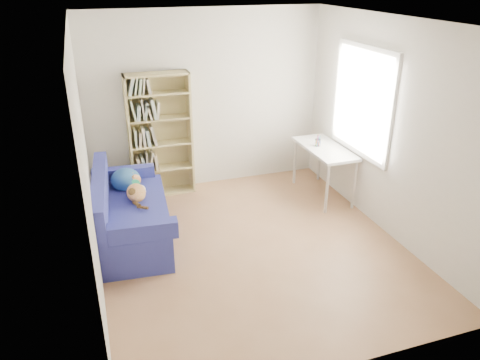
% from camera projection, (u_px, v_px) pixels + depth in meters
% --- Properties ---
extents(ground, '(4.00, 4.00, 0.00)m').
position_uv_depth(ground, '(252.00, 247.00, 5.64)').
color(ground, '#916441').
rests_on(ground, ground).
extents(room_shell, '(3.54, 4.04, 2.62)m').
position_uv_depth(room_shell, '(261.00, 114.00, 5.03)').
color(room_shell, silver).
rests_on(room_shell, ground).
extents(sofa, '(0.97, 1.81, 0.86)m').
position_uv_depth(sofa, '(128.00, 214.00, 5.71)').
color(sofa, navy).
rests_on(sofa, ground).
extents(bookshelf, '(0.89, 0.28, 1.79)m').
position_uv_depth(bookshelf, '(161.00, 140.00, 6.69)').
color(bookshelf, tan).
rests_on(bookshelf, ground).
extents(desk, '(0.52, 1.13, 0.75)m').
position_uv_depth(desk, '(324.00, 152.00, 6.68)').
color(desk, white).
rests_on(desk, ground).
extents(pen_cup, '(0.09, 0.09, 0.16)m').
position_uv_depth(pen_cup, '(318.00, 142.00, 6.67)').
color(pen_cup, white).
rests_on(pen_cup, desk).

